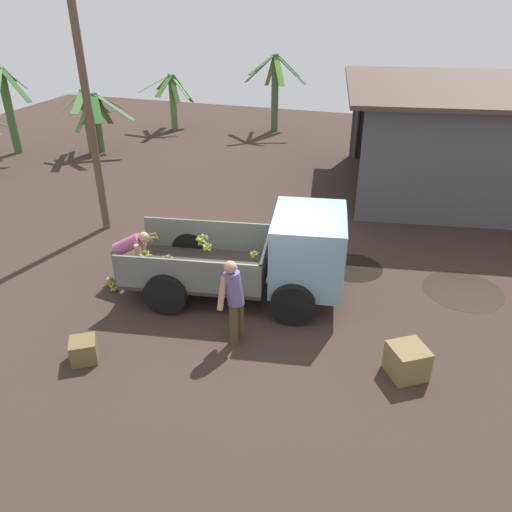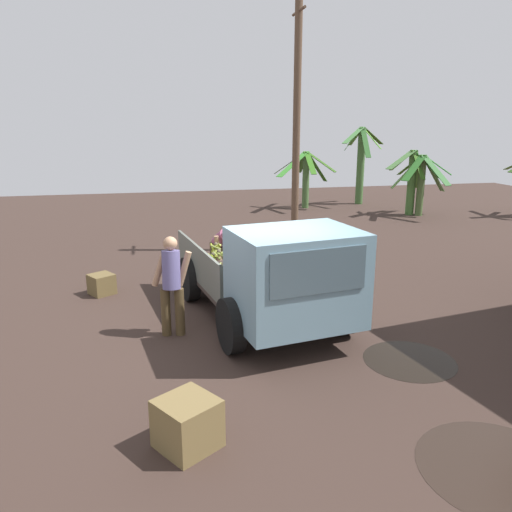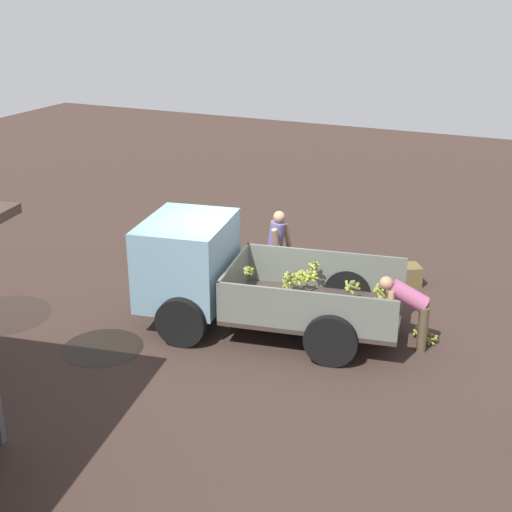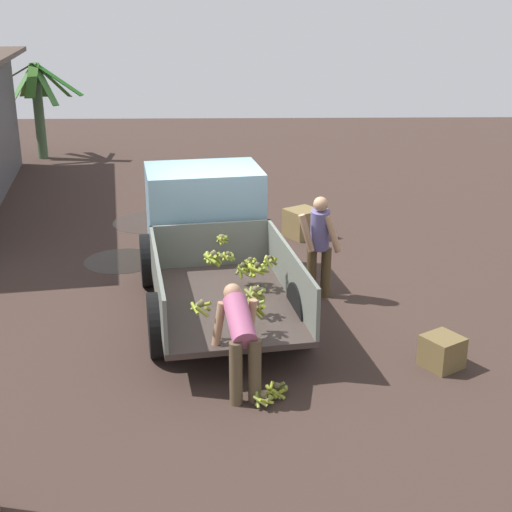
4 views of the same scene
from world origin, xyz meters
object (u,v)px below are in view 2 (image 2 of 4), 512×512
(utility_pole, at_px, (297,127))
(person_worker_loading, at_px, (222,246))
(banana_bunch_on_ground_0, at_px, (203,273))
(banana_bunch_on_ground_1, at_px, (209,269))
(wooden_crate_0, at_px, (102,284))
(wooden_crate_1, at_px, (187,424))
(cargo_truck, at_px, (282,278))
(person_foreground_visitor, at_px, (172,281))

(utility_pole, height_order, person_worker_loading, utility_pole)
(banana_bunch_on_ground_0, bearing_deg, banana_bunch_on_ground_1, 141.56)
(banana_bunch_on_ground_0, relative_size, wooden_crate_0, 0.64)
(banana_bunch_on_ground_0, relative_size, banana_bunch_on_ground_1, 1.10)
(utility_pole, distance_m, wooden_crate_0, 6.37)
(banana_bunch_on_ground_0, bearing_deg, person_worker_loading, 71.78)
(banana_bunch_on_ground_1, relative_size, wooden_crate_1, 0.44)
(cargo_truck, relative_size, banana_bunch_on_ground_1, 18.25)
(person_worker_loading, bearing_deg, utility_pole, 119.42)
(person_foreground_visitor, distance_m, person_worker_loading, 3.14)
(cargo_truck, bearing_deg, banana_bunch_on_ground_0, -174.59)
(banana_bunch_on_ground_0, height_order, banana_bunch_on_ground_1, banana_bunch_on_ground_1)
(utility_pole, relative_size, banana_bunch_on_ground_0, 22.96)
(utility_pole, height_order, banana_bunch_on_ground_0, utility_pole)
(wooden_crate_0, bearing_deg, banana_bunch_on_ground_0, 108.26)
(person_foreground_visitor, bearing_deg, cargo_truck, -97.04)
(person_foreground_visitor, bearing_deg, utility_pole, -27.74)
(utility_pole, xyz_separation_m, banana_bunch_on_ground_1, (1.75, -2.57, -3.19))
(wooden_crate_0, xyz_separation_m, wooden_crate_1, (5.39, 1.33, 0.07))
(person_worker_loading, height_order, wooden_crate_0, person_worker_loading)
(person_worker_loading, xyz_separation_m, banana_bunch_on_ground_0, (-0.14, -0.43, -0.65))
(cargo_truck, distance_m, wooden_crate_1, 3.22)
(person_foreground_visitor, bearing_deg, banana_bunch_on_ground_0, -7.24)
(cargo_truck, xyz_separation_m, wooden_crate_1, (2.61, -1.74, -0.71))
(cargo_truck, bearing_deg, wooden_crate_0, -141.57)
(banana_bunch_on_ground_0, xyz_separation_m, wooden_crate_0, (0.71, -2.14, 0.10))
(cargo_truck, distance_m, banana_bunch_on_ground_1, 3.87)
(person_foreground_visitor, xyz_separation_m, wooden_crate_0, (-2.31, -1.34, -0.71))
(cargo_truck, distance_m, wooden_crate_0, 4.21)
(banana_bunch_on_ground_1, height_order, wooden_crate_0, wooden_crate_0)
(cargo_truck, relative_size, wooden_crate_0, 10.64)
(banana_bunch_on_ground_1, bearing_deg, cargo_truck, 11.64)
(utility_pole, distance_m, banana_bunch_on_ground_1, 4.46)
(wooden_crate_1, bearing_deg, wooden_crate_0, -166.17)
(person_worker_loading, height_order, wooden_crate_1, person_worker_loading)
(person_worker_loading, distance_m, wooden_crate_1, 6.10)
(cargo_truck, bearing_deg, person_worker_loading, 178.99)
(utility_pole, bearing_deg, cargo_truck, -18.44)
(banana_bunch_on_ground_0, bearing_deg, wooden_crate_1, -7.65)
(wooden_crate_0, bearing_deg, wooden_crate_1, 13.83)
(person_worker_loading, height_order, banana_bunch_on_ground_1, person_worker_loading)
(banana_bunch_on_ground_1, xyz_separation_m, wooden_crate_0, (0.92, -2.31, 0.09))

